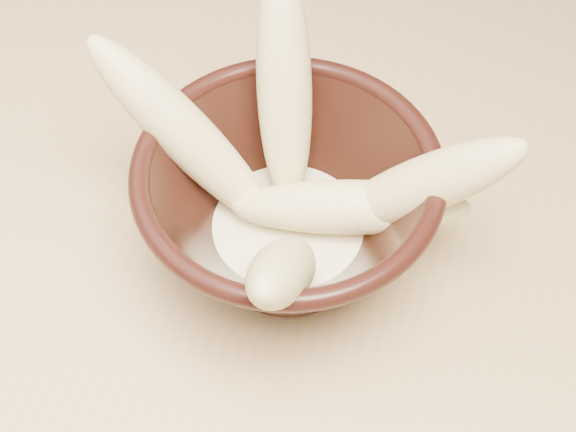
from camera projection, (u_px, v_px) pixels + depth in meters
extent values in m
plane|color=#A7814E|center=(174.00, 427.00, 1.26)|extent=(4.00, 4.00, 0.00)
cube|color=tan|center=(71.00, 106.00, 0.66)|extent=(1.20, 0.80, 0.04)
cylinder|color=black|center=(288.00, 254.00, 0.55)|extent=(0.08, 0.08, 0.01)
cylinder|color=black|center=(288.00, 238.00, 0.53)|extent=(0.08, 0.08, 0.01)
torus|color=black|center=(288.00, 171.00, 0.48)|extent=(0.19, 0.19, 0.01)
cylinder|color=beige|center=(288.00, 231.00, 0.53)|extent=(0.11, 0.11, 0.01)
ellipsoid|color=#F7E292|center=(284.00, 88.00, 0.50)|extent=(0.07, 0.12, 0.15)
ellipsoid|color=#F7E292|center=(184.00, 133.00, 0.50)|extent=(0.15, 0.06, 0.13)
ellipsoid|color=#F7E292|center=(420.00, 187.00, 0.48)|extent=(0.13, 0.05, 0.12)
ellipsoid|color=#F7E292|center=(349.00, 207.00, 0.50)|extent=(0.16, 0.07, 0.05)
ellipsoid|color=#F7E292|center=(283.00, 271.00, 0.45)|extent=(0.04, 0.11, 0.12)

